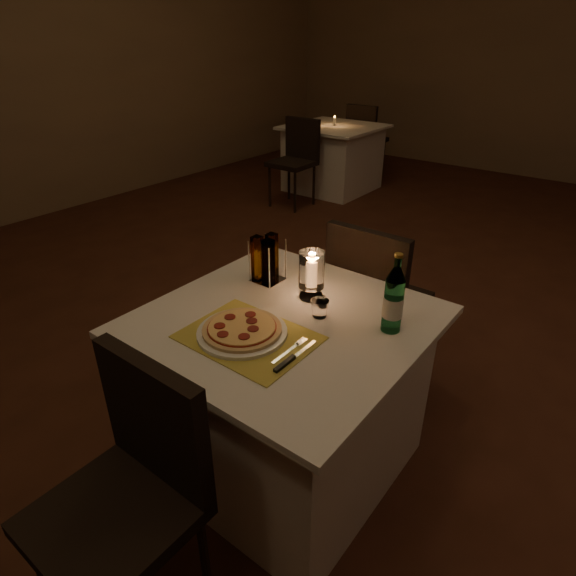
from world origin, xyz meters
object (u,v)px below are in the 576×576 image
Objects in this scene: water_bottle at (393,301)px; hurricane_candle at (312,271)px; chair_near at (133,477)px; plate at (242,332)px; main_table at (285,394)px; pizza at (242,328)px; tumbler at (320,308)px; neighbor_table_left at (333,158)px; chair_far at (373,291)px.

water_bottle reaches higher than hurricane_candle.
hurricane_candle reaches higher than chair_near.
water_bottle reaches higher than chair_near.
water_bottle is at bearing 41.33° from plate.
water_bottle reaches higher than main_table.
tumbler is at bearing 61.89° from pizza.
pizza is 4.38m from neighbor_table_left.
tumbler is 0.28m from water_bottle.
plate is (-0.05, 0.53, 0.20)m from chair_near.
tumbler is at bearing 83.30° from chair_near.
plate is 0.39m from hurricane_candle.
water_bottle is (0.35, 0.17, 0.49)m from main_table.
plate is 1.62× the size of hurricane_candle.
main_table is 5.06× the size of hurricane_candle.
water_bottle reaches higher than tumbler.
water_bottle is at bearing -3.46° from hurricane_candle.
hurricane_candle is (0.03, 0.37, 0.10)m from plate.
chair_near is 4.87m from neighbor_table_left.
pizza is at bearing -61.46° from neighbor_table_left.
tumbler is at bearing -42.57° from hurricane_candle.
chair_far is at bearing 86.80° from plate.
water_bottle is 0.30× the size of neighbor_table_left.
chair_far is 0.67m from tumbler.
plate is at bearing -61.46° from neighbor_table_left.
chair_far is 0.61m from hurricane_candle.
plate is at bearing -105.52° from main_table.
pizza is 0.28× the size of neighbor_table_left.
hurricane_candle reaches higher than tumbler.
chair_near is 0.84m from tumbler.
main_table is 0.74m from chair_near.
main_table is 0.42m from tumbler.
chair_far is 3.02× the size of water_bottle.
water_bottle is at bearing 17.37° from tumbler.
pizza is at bearing -118.11° from tumbler.
chair_far reaches higher than plate.
plate is at bearing -118.07° from tumbler.
main_table is 0.52m from hurricane_candle.
neighbor_table_left is (-2.14, 4.37, -0.18)m from chair_near.
hurricane_candle reaches higher than neighbor_table_left.
neighbor_table_left is at bearing 118.54° from pizza.
main_table is at bearing -59.70° from neighbor_table_left.
chair_far is 2.81× the size of plate.
tumbler is (0.14, 0.27, 0.02)m from plate.
chair_far reaches higher than neighbor_table_left.
main_table is at bearing -85.30° from hurricane_candle.
main_table is at bearing -153.92° from water_bottle.
neighbor_table_left is (-2.48, 3.48, -0.49)m from water_bottle.
main_table is at bearing 90.00° from chair_near.
pizza is at bearing -158.30° from plate.
tumbler is (0.09, -0.62, 0.23)m from chair_far.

